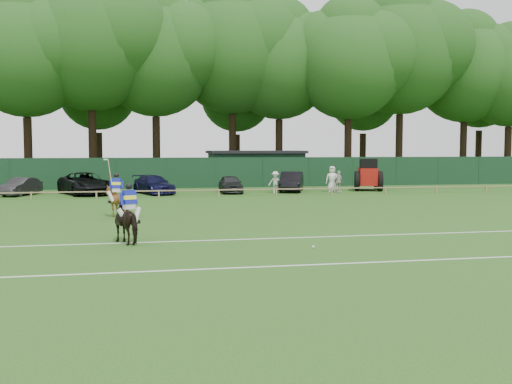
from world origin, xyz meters
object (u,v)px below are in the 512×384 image
object	(u,v)px
suv_black	(85,184)
spectator_right	(332,179)
estate_black	(291,182)
horse_chestnut	(117,201)
polo_ball	(313,247)
sedan_navy	(154,185)
utility_shed	(256,168)
spectator_left	(275,182)
sedan_grey	(21,187)
spectator_mid	(338,182)
hatch_grey	(230,184)
horse_dark	(129,222)
tractor	(368,175)

from	to	relation	value
suv_black	spectator_right	bearing A→B (deg)	-25.67
estate_black	spectator_right	xyz separation A→B (m)	(2.79, -1.24, 0.23)
horse_chestnut	polo_ball	bearing A→B (deg)	129.68
sedan_navy	utility_shed	size ratio (longest dim) A/B	0.54
spectator_left	sedan_grey	bearing A→B (deg)	-174.03
sedan_navy	horse_chestnut	bearing A→B (deg)	-118.89
spectator_mid	polo_ball	distance (m)	24.75
horse_chestnut	utility_shed	distance (m)	25.66
hatch_grey	spectator_left	distance (m)	3.29
horse_dark	spectator_left	xyz separation A→B (m)	(10.29, 21.46, 0.05)
sedan_navy	utility_shed	distance (m)	12.74
tractor	suv_black	bearing A→B (deg)	-164.14
sedan_grey	spectator_mid	xyz separation A→B (m)	(22.36, -1.89, 0.18)
spectator_left	utility_shed	bearing A→B (deg)	96.83
utility_shed	tractor	world-z (taller)	utility_shed
suv_black	spectator_left	distance (m)	13.57
sedan_grey	hatch_grey	size ratio (longest dim) A/B	0.98
horse_dark	horse_chestnut	size ratio (longest dim) A/B	1.17
horse_chestnut	spectator_mid	distance (m)	20.05
suv_black	spectator_right	world-z (taller)	spectator_right
spectator_right	polo_ball	distance (m)	25.22
sedan_grey	spectator_mid	world-z (taller)	spectator_mid
hatch_grey	spectator_left	xyz separation A→B (m)	(3.23, -0.59, 0.14)
horse_chestnut	estate_black	bearing A→B (deg)	-123.17
sedan_grey	spectator_right	size ratio (longest dim) A/B	1.94
horse_dark	spectator_left	distance (m)	23.80
horse_dark	horse_chestnut	xyz separation A→B (m)	(-0.64, 8.03, 0.01)
sedan_navy	polo_ball	size ratio (longest dim) A/B	50.47
spectator_right	sedan_grey	bearing A→B (deg)	-167.50
polo_ball	utility_shed	xyz separation A→B (m)	(4.88, 33.31, 1.49)
sedan_grey	utility_shed	world-z (taller)	utility_shed
hatch_grey	spectator_right	world-z (taller)	spectator_right
horse_chestnut	hatch_grey	size ratio (longest dim) A/B	0.40
suv_black	horse_chestnut	bearing A→B (deg)	-101.56
spectator_left	utility_shed	distance (m)	9.57
polo_ball	spectator_mid	bearing A→B (deg)	68.74
horse_dark	estate_black	size ratio (longest dim) A/B	0.39
spectator_left	spectator_mid	world-z (taller)	spectator_mid
suv_black	spectator_left	bearing A→B (deg)	-26.45
estate_black	spectator_left	distance (m)	1.88
spectator_left	polo_ball	bearing A→B (deg)	-90.75
horse_dark	hatch_grey	bearing A→B (deg)	-134.76
horse_dark	suv_black	size ratio (longest dim) A/B	0.31
polo_ball	sedan_navy	bearing A→B (deg)	100.04
horse_chestnut	suv_black	xyz separation A→B (m)	(-2.58, 14.58, 0.02)
sedan_navy	tractor	distance (m)	16.27
estate_black	utility_shed	world-z (taller)	utility_shed
suv_black	sedan_navy	bearing A→B (deg)	-25.95
spectator_right	utility_shed	distance (m)	10.39
sedan_navy	spectator_mid	distance (m)	13.40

